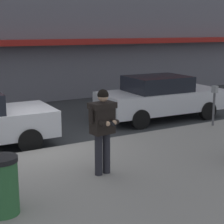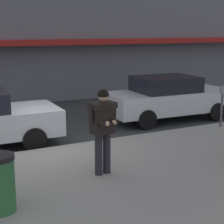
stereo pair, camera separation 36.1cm
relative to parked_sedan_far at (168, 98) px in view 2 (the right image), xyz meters
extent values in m
plane|color=#2B2D30|center=(-5.09, -1.42, -0.79)|extent=(80.00, 80.00, 0.00)
cube|color=gray|center=(-4.09, -4.27, -0.72)|extent=(32.00, 5.30, 0.14)
cube|color=silver|center=(-4.09, -1.37, -0.79)|extent=(28.00, 0.12, 0.01)
cube|color=maroon|center=(-4.09, 4.73, 1.81)|extent=(26.60, 0.70, 0.24)
cylinder|color=black|center=(-5.15, 0.35, -0.47)|extent=(0.64, 0.23, 0.64)
cylinder|color=black|center=(-5.18, -1.36, -0.47)|extent=(0.64, 0.23, 0.64)
cube|color=silver|center=(0.04, 0.00, -0.12)|extent=(4.57, 2.00, 0.70)
cube|color=black|center=(-0.14, 0.01, 0.49)|extent=(2.13, 1.72, 0.52)
cylinder|color=black|center=(1.47, 0.80, -0.47)|extent=(0.65, 0.25, 0.64)
cylinder|color=black|center=(1.40, -0.91, -0.47)|extent=(0.65, 0.25, 0.64)
cylinder|color=black|center=(-1.32, 0.91, -0.47)|extent=(0.65, 0.25, 0.64)
cylinder|color=black|center=(-1.39, -0.80, -0.47)|extent=(0.65, 0.25, 0.64)
cylinder|color=#23232B|center=(-4.32, -3.88, -0.21)|extent=(0.16, 0.16, 0.88)
cylinder|color=#23232B|center=(-4.52, -3.91, -0.21)|extent=(0.16, 0.16, 0.88)
cube|color=black|center=(-4.42, -3.89, 0.55)|extent=(0.49, 0.35, 0.64)
cube|color=black|center=(-4.42, -3.89, 0.82)|extent=(0.56, 0.40, 0.12)
cylinder|color=black|center=(-4.15, -3.86, 0.66)|extent=(0.11, 0.11, 0.30)
cylinder|color=black|center=(-4.25, -4.04, 0.51)|extent=(0.13, 0.31, 0.10)
sphere|color=tan|center=(-4.30, -4.18, 0.51)|extent=(0.10, 0.10, 0.10)
cylinder|color=black|center=(-4.69, -3.93, 0.66)|extent=(0.11, 0.11, 0.30)
cylinder|color=black|center=(-4.55, -4.07, 0.51)|extent=(0.13, 0.31, 0.10)
sphere|color=tan|center=(-4.47, -4.20, 0.51)|extent=(0.10, 0.10, 0.10)
cube|color=black|center=(-4.38, -4.23, 0.51)|extent=(0.09, 0.15, 0.07)
sphere|color=tan|center=(-4.42, -3.92, 1.01)|extent=(0.22, 0.22, 0.22)
sphere|color=black|center=(-4.42, -3.92, 1.04)|extent=(0.23, 0.23, 0.23)
cylinder|color=#4C4C51|center=(0.57, -2.02, -0.13)|extent=(0.07, 0.07, 1.05)
cube|color=gray|center=(0.57, -2.02, 0.51)|extent=(0.12, 0.18, 0.22)
camera|label=1|loc=(-7.94, -10.44, 2.31)|focal=60.00mm
camera|label=2|loc=(-7.62, -10.61, 2.31)|focal=60.00mm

